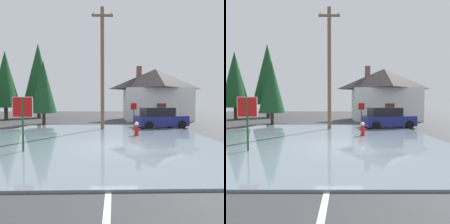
% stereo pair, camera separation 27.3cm
% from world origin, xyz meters
% --- Properties ---
extents(ground_plane, '(80.00, 80.00, 0.10)m').
position_xyz_m(ground_plane, '(0.00, 0.00, -0.05)').
color(ground_plane, '#38383A').
extents(flood_puddle, '(12.74, 13.48, 0.07)m').
position_xyz_m(flood_puddle, '(-0.98, 2.10, 0.04)').
color(flood_puddle, slate).
rests_on(flood_puddle, ground).
extents(lane_stop_bar, '(3.69, 0.48, 0.01)m').
position_xyz_m(lane_stop_bar, '(0.60, -2.06, 0.00)').
color(lane_stop_bar, silver).
rests_on(lane_stop_bar, ground).
extents(lane_center_stripe, '(0.25, 3.06, 0.01)m').
position_xyz_m(lane_center_stripe, '(-0.28, -4.32, 0.00)').
color(lane_center_stripe, silver).
rests_on(lane_center_stripe, ground).
extents(stop_sign_near, '(0.83, 0.08, 2.28)m').
position_xyz_m(stop_sign_near, '(-3.73, -0.98, 1.64)').
color(stop_sign_near, '#1E4C28').
rests_on(stop_sign_near, ground).
extents(fire_hydrant, '(0.45, 0.38, 0.89)m').
position_xyz_m(fire_hydrant, '(1.45, 2.86, 0.44)').
color(fire_hydrant, red).
rests_on(fire_hydrant, ground).
extents(utility_pole, '(1.60, 0.28, 9.13)m').
position_xyz_m(utility_pole, '(-0.69, 5.96, 4.75)').
color(utility_pole, brown).
rests_on(utility_pole, ground).
extents(stop_sign_far, '(0.63, 0.17, 2.04)m').
position_xyz_m(stop_sign_far, '(2.18, 9.76, 1.44)').
color(stop_sign_far, '#1E4C28').
rests_on(stop_sign_far, ground).
extents(house, '(8.07, 5.87, 6.65)m').
position_xyz_m(house, '(5.52, 14.94, 3.20)').
color(house, silver).
rests_on(house, ground).
extents(parked_car, '(4.37, 2.59, 1.66)m').
position_xyz_m(parked_car, '(3.98, 7.05, 0.79)').
color(parked_car, navy).
rests_on(parked_car, ground).
extents(pine_tree_tall_left, '(4.11, 4.11, 10.28)m').
position_xyz_m(pine_tree_tall_left, '(-9.92, 18.87, 6.05)').
color(pine_tree_tall_left, '#4C3823').
rests_on(pine_tree_tall_left, ground).
extents(pine_tree_mid_left, '(2.43, 2.43, 6.08)m').
position_xyz_m(pine_tree_mid_left, '(-6.41, 10.01, 3.58)').
color(pine_tree_mid_left, '#4C3823').
rests_on(pine_tree_mid_left, ground).
extents(pine_tree_far_center, '(3.35, 3.35, 8.37)m').
position_xyz_m(pine_tree_far_center, '(-12.70, 15.35, 4.92)').
color(pine_tree_far_center, '#4C3823').
rests_on(pine_tree_far_center, ground).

